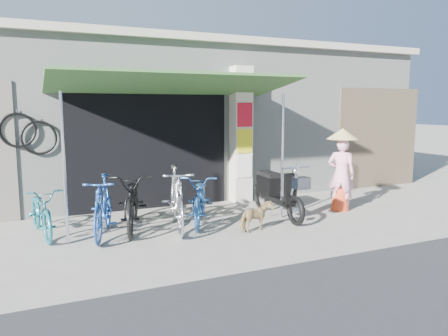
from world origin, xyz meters
name	(u,v)px	position (x,y,z in m)	size (l,w,h in m)	color
ground	(259,233)	(0.00, 0.00, 0.00)	(80.00, 80.00, 0.00)	gray
bicycle_shop	(169,118)	(0.00, 5.09, 1.83)	(12.30, 5.30, 3.66)	#A6ACA3
shop_pillar	(240,135)	(0.85, 2.45, 1.50)	(0.42, 0.44, 3.00)	beige
awning	(176,86)	(-0.90, 1.63, 2.51)	(4.60, 1.88, 2.72)	#2F5A28
neighbour_right	(378,138)	(5.00, 2.59, 1.30)	(2.60, 0.06, 2.60)	brown
bike_teal	(42,211)	(-3.35, 1.32, 0.42)	(0.56, 1.60, 0.84)	#1A6B75
bike_blue	(103,206)	(-2.42, 0.90, 0.50)	(0.47, 1.68, 1.01)	#214C99
bike_black	(133,200)	(-1.87, 1.15, 0.51)	(0.68, 1.94, 1.02)	black
bike_silver	(177,198)	(-1.19, 0.82, 0.55)	(0.51, 1.82, 1.09)	#BAB9BF
bike_navy	(201,198)	(-0.66, 1.01, 0.47)	(0.62, 1.79, 0.94)	#1E4D8C
street_dog	(256,217)	(0.00, 0.10, 0.26)	(0.28, 0.62, 0.52)	tan
moped	(276,192)	(0.85, 0.87, 0.49)	(0.54, 1.88, 1.07)	black
nun	(341,170)	(2.33, 0.78, 0.84)	(0.65, 0.64, 1.69)	pink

